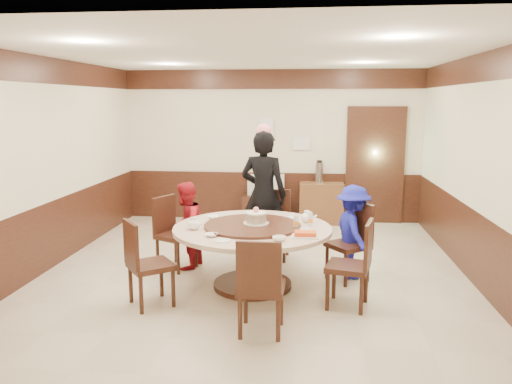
# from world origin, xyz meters

# --- Properties ---
(room) EXTENTS (6.00, 6.04, 2.84)m
(room) POSITION_xyz_m (0.01, 0.01, 1.08)
(room) COLOR beige
(room) RESTS_ON ground
(banquet_table) EXTENTS (1.89, 1.89, 0.78)m
(banquet_table) POSITION_xyz_m (0.04, -0.58, 0.53)
(banquet_table) COLOR #361A11
(banquet_table) RESTS_ON ground
(chair_0) EXTENTS (0.62, 0.62, 0.97)m
(chair_0) POSITION_xyz_m (1.22, -0.20, 0.30)
(chair_0) COLOR #361A11
(chair_0) RESTS_ON ground
(chair_1) EXTENTS (0.47, 0.48, 0.97)m
(chair_1) POSITION_xyz_m (0.21, 0.59, 0.30)
(chair_1) COLOR #361A11
(chair_1) RESTS_ON ground
(chair_2) EXTENTS (0.59, 0.59, 0.97)m
(chair_2) POSITION_xyz_m (-1.07, 0.01, 0.30)
(chair_2) COLOR #361A11
(chair_2) RESTS_ON ground
(chair_3) EXTENTS (0.62, 0.62, 0.97)m
(chair_3) POSITION_xyz_m (-1.02, -1.26, 0.30)
(chair_3) COLOR #361A11
(chair_3) RESTS_ON ground
(chair_4) EXTENTS (0.45, 0.46, 0.97)m
(chair_4) POSITION_xyz_m (0.26, -1.80, 0.30)
(chair_4) COLOR #361A11
(chair_4) RESTS_ON ground
(chair_5) EXTENTS (0.54, 0.53, 0.97)m
(chair_5) POSITION_xyz_m (1.16, -1.06, 0.30)
(chair_5) COLOR #361A11
(chair_5) RESTS_ON ground
(person_standing) EXTENTS (0.75, 0.58, 1.83)m
(person_standing) POSITION_xyz_m (0.06, 0.64, 0.91)
(person_standing) COLOR black
(person_standing) RESTS_ON ground
(person_red) EXTENTS (0.54, 0.65, 1.18)m
(person_red) POSITION_xyz_m (-0.93, 0.03, 0.59)
(person_red) COLOR #A81620
(person_red) RESTS_ON ground
(person_blue) EXTENTS (0.64, 0.87, 1.19)m
(person_blue) POSITION_xyz_m (1.27, -0.10, 0.60)
(person_blue) COLOR #181D9F
(person_blue) RESTS_ON ground
(birthday_cake) EXTENTS (0.31, 0.31, 0.21)m
(birthday_cake) POSITION_xyz_m (0.08, -0.54, 0.85)
(birthday_cake) COLOR white
(birthday_cake) RESTS_ON banquet_table
(teapot_left) EXTENTS (0.17, 0.15, 0.13)m
(teapot_left) POSITION_xyz_m (-0.62, -0.78, 0.81)
(teapot_left) COLOR white
(teapot_left) RESTS_ON banquet_table
(teapot_right) EXTENTS (0.17, 0.15, 0.13)m
(teapot_right) POSITION_xyz_m (0.68, -0.28, 0.81)
(teapot_right) COLOR white
(teapot_right) RESTS_ON banquet_table
(bowl_0) EXTENTS (0.16, 0.16, 0.04)m
(bowl_0) POSITION_xyz_m (-0.50, -0.22, 0.77)
(bowl_0) COLOR white
(bowl_0) RESTS_ON banquet_table
(bowl_1) EXTENTS (0.15, 0.15, 0.05)m
(bowl_1) POSITION_xyz_m (0.39, -1.15, 0.77)
(bowl_1) COLOR white
(bowl_1) RESTS_ON banquet_table
(bowl_2) EXTENTS (0.14, 0.14, 0.03)m
(bowl_2) POSITION_xyz_m (-0.36, -1.06, 0.77)
(bowl_2) COLOR white
(bowl_2) RESTS_ON banquet_table
(bowl_3) EXTENTS (0.13, 0.13, 0.04)m
(bowl_3) POSITION_xyz_m (0.67, -0.76, 0.77)
(bowl_3) COLOR white
(bowl_3) RESTS_ON banquet_table
(bowl_4) EXTENTS (0.14, 0.14, 0.03)m
(bowl_4) POSITION_xyz_m (-0.70, -0.49, 0.77)
(bowl_4) COLOR white
(bowl_4) RESTS_ON banquet_table
(saucer_near) EXTENTS (0.18, 0.18, 0.01)m
(saucer_near) POSITION_xyz_m (-0.21, -1.23, 0.76)
(saucer_near) COLOR white
(saucer_near) RESTS_ON banquet_table
(saucer_far) EXTENTS (0.18, 0.18, 0.01)m
(saucer_far) POSITION_xyz_m (0.49, -0.08, 0.76)
(saucer_far) COLOR white
(saucer_far) RESTS_ON banquet_table
(shrimp_platter) EXTENTS (0.30, 0.20, 0.06)m
(shrimp_platter) POSITION_xyz_m (0.67, -0.98, 0.78)
(shrimp_platter) COLOR white
(shrimp_platter) RESTS_ON banquet_table
(bottle_0) EXTENTS (0.06, 0.06, 0.16)m
(bottle_0) POSITION_xyz_m (0.56, -0.63, 0.83)
(bottle_0) COLOR white
(bottle_0) RESTS_ON banquet_table
(bottle_1) EXTENTS (0.06, 0.06, 0.16)m
(bottle_1) POSITION_xyz_m (0.73, -0.49, 0.83)
(bottle_1) COLOR white
(bottle_1) RESTS_ON banquet_table
(tv_stand) EXTENTS (0.85, 0.45, 0.50)m
(tv_stand) POSITION_xyz_m (-0.09, 2.75, 0.25)
(tv_stand) COLOR #361A11
(tv_stand) RESTS_ON ground
(television) EXTENTS (0.69, 0.20, 0.40)m
(television) POSITION_xyz_m (-0.09, 2.75, 0.70)
(television) COLOR gray
(television) RESTS_ON tv_stand
(side_cabinet) EXTENTS (0.80, 0.40, 0.75)m
(side_cabinet) POSITION_xyz_m (0.94, 2.78, 0.38)
(side_cabinet) COLOR brown
(side_cabinet) RESTS_ON ground
(thermos) EXTENTS (0.15, 0.15, 0.38)m
(thermos) POSITION_xyz_m (0.89, 2.78, 0.94)
(thermos) COLOR silver
(thermos) RESTS_ON side_cabinet
(notice_left) EXTENTS (0.25, 0.00, 0.35)m
(notice_left) POSITION_xyz_m (-0.10, 2.96, 1.75)
(notice_left) COLOR white
(notice_left) RESTS_ON room
(notice_right) EXTENTS (0.30, 0.00, 0.22)m
(notice_right) POSITION_xyz_m (0.55, 2.96, 1.45)
(notice_right) COLOR white
(notice_right) RESTS_ON room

